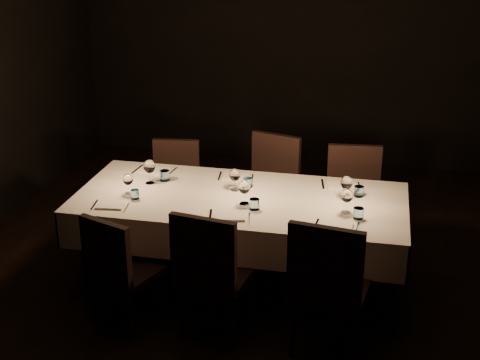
% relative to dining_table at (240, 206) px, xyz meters
% --- Properties ---
extents(room, '(5.01, 6.01, 3.01)m').
position_rel_dining_table_xyz_m(room, '(0.00, 0.00, 0.81)').
color(room, black).
rests_on(room, ground).
extents(dining_table, '(2.52, 1.12, 0.76)m').
position_rel_dining_table_xyz_m(dining_table, '(0.00, 0.00, 0.00)').
color(dining_table, black).
rests_on(dining_table, ground).
extents(chair_near_left, '(0.54, 0.54, 0.87)m').
position_rel_dining_table_xyz_m(chair_near_left, '(-0.71, -0.76, -0.20)').
color(chair_near_left, black).
rests_on(chair_near_left, ground).
extents(place_setting_near_left, '(0.30, 0.39, 0.16)m').
position_rel_dining_table_xyz_m(place_setting_near_left, '(-0.85, -0.22, 0.14)').
color(place_setting_near_left, beige).
rests_on(place_setting_near_left, dining_table).
extents(chair_near_center, '(0.53, 0.53, 0.97)m').
position_rel_dining_table_xyz_m(chair_near_center, '(-0.04, -0.73, -0.16)').
color(chair_near_center, black).
rests_on(chair_near_center, ground).
extents(place_setting_near_center, '(0.35, 0.41, 0.18)m').
position_rel_dining_table_xyz_m(place_setting_near_center, '(0.06, -0.22, 0.15)').
color(place_setting_near_center, beige).
rests_on(place_setting_near_center, dining_table).
extents(chair_near_right, '(0.55, 0.55, 1.00)m').
position_rel_dining_table_xyz_m(chair_near_right, '(0.75, -0.78, -0.14)').
color(chair_near_right, black).
rests_on(chair_near_right, ground).
extents(place_setting_near_right, '(0.34, 0.41, 0.18)m').
position_rel_dining_table_xyz_m(place_setting_near_right, '(0.82, -0.22, 0.15)').
color(place_setting_near_right, beige).
rests_on(place_setting_near_right, dining_table).
extents(chair_far_left, '(0.47, 0.47, 0.88)m').
position_rel_dining_table_xyz_m(chair_far_left, '(-0.77, 0.79, -0.20)').
color(chair_far_left, black).
rests_on(chair_far_left, ground).
extents(place_setting_far_left, '(0.36, 0.42, 0.20)m').
position_rel_dining_table_xyz_m(place_setting_far_left, '(-0.76, 0.22, 0.15)').
color(place_setting_far_left, beige).
rests_on(place_setting_far_left, dining_table).
extents(chair_far_center, '(0.57, 0.57, 0.96)m').
position_rel_dining_table_xyz_m(chair_far_center, '(0.09, 0.86, -0.16)').
color(chair_far_center, black).
rests_on(chair_far_center, ground).
extents(place_setting_far_center, '(0.33, 0.40, 0.18)m').
position_rel_dining_table_xyz_m(place_setting_far_center, '(-0.06, 0.22, 0.14)').
color(place_setting_far_center, beige).
rests_on(place_setting_far_center, dining_table).
extents(chair_far_right, '(0.50, 0.50, 0.95)m').
position_rel_dining_table_xyz_m(chair_far_right, '(0.83, 0.75, -0.16)').
color(chair_far_right, black).
rests_on(chair_far_right, ground).
extents(place_setting_far_right, '(0.35, 0.41, 0.19)m').
position_rel_dining_table_xyz_m(place_setting_far_right, '(0.80, 0.22, 0.15)').
color(place_setting_far_right, beige).
rests_on(place_setting_far_right, dining_table).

